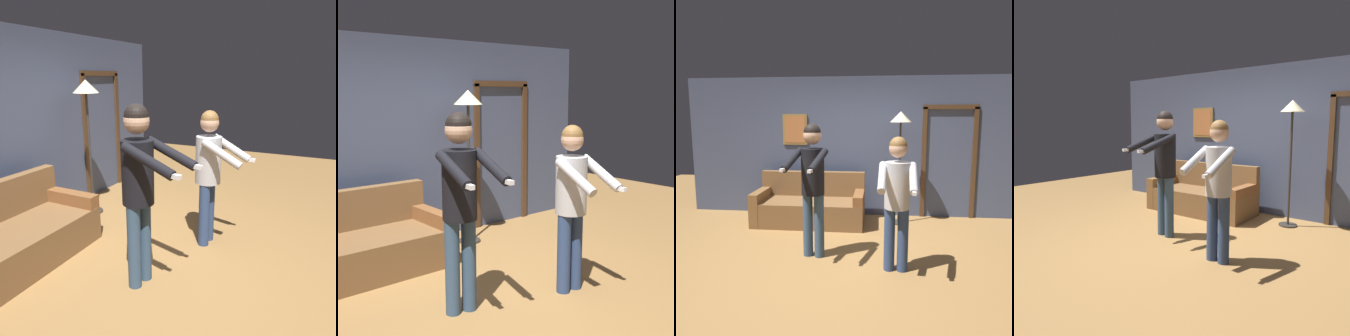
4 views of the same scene
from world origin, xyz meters
The scene contains 6 objects.
ground_plane centered at (0.00, 0.00, 0.00)m, with size 12.00×12.00×0.00m, color olive.
back_wall_assembly centered at (0.02, 2.13, 1.30)m, with size 6.40×0.10×2.60m.
couch centered at (-0.72, 1.51, 0.28)m, with size 1.90×0.86×0.87m.
torchiere_lamp centered at (0.84, 1.64, 1.66)m, with size 0.36×0.36×1.95m.
person_standing_left centered at (-0.38, 0.08, 1.09)m, with size 0.51×0.75×1.77m.
person_standing_right centered at (0.70, -0.23, 0.98)m, with size 0.45×0.66×1.63m.
Camera 1 is at (-2.84, -1.39, 2.00)m, focal length 35.00 mm.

